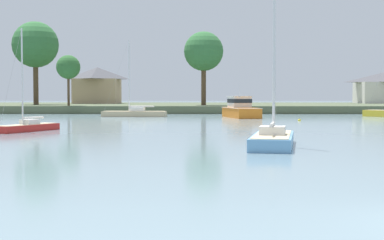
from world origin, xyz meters
name	(u,v)px	position (x,y,z in m)	size (l,w,h in m)	color
far_shore_bank	(230,107)	(0.00, 95.13, 0.60)	(242.16, 43.11, 1.21)	#4C563D
sailboat_sand	(134,115)	(-14.69, 63.26, 0.23)	(8.71, 2.87, 10.75)	tan
sailboat_skyblue	(273,142)	(-1.80, 19.37, 0.24)	(3.55, 8.00, 11.73)	#669ECC
sailboat_red	(27,129)	(-19.76, 32.48, 0.19)	(3.98, 6.35, 8.56)	#B2231E
cruiser_orange	(239,112)	(-0.72, 61.30, 0.65)	(4.79, 10.11, 5.33)	orange
mooring_buoy_yellow	(299,120)	(5.42, 51.43, 0.06)	(0.32, 0.32, 0.38)	yellow
shore_tree_center_right	(204,52)	(-5.18, 82.86, 10.21)	(6.64, 6.64, 12.42)	brown
shore_tree_left	(35,45)	(-34.99, 87.37, 11.78)	(8.15, 8.15, 14.73)	brown
shore_tree_far_right	(68,67)	(-26.74, 76.90, 7.31)	(3.80, 3.80, 8.05)	brown
cottage_hillside	(97,85)	(-26.52, 101.21, 4.99)	(9.19, 9.80, 7.32)	tan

